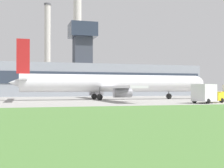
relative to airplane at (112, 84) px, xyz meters
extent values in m
plane|color=#999691|center=(-0.18, -3.72, -2.95)|extent=(400.00, 400.00, 0.00)
cube|color=#8C939E|center=(-0.18, 33.41, 1.48)|extent=(69.78, 15.07, 8.85)
cube|color=#2D3847|center=(-0.18, 25.83, 1.92)|extent=(68.38, 0.16, 3.19)
cube|color=#383D47|center=(0.91, 33.41, 5.47)|extent=(5.05, 5.05, 16.83)
cube|color=#283342|center=(0.91, 33.41, 15.90)|extent=(7.57, 7.57, 4.04)
cylinder|color=beige|center=(-6.55, 64.99, 13.96)|extent=(2.29, 2.29, 33.81)
cylinder|color=#4C4C51|center=(-6.55, 64.99, 31.21)|extent=(2.64, 2.64, 0.69)
cylinder|color=beige|center=(4.66, 63.43, 16.81)|extent=(3.08, 3.08, 39.52)
cylinder|color=silver|center=(0.58, 0.00, 0.08)|extent=(33.98, 3.14, 3.14)
sphere|color=silver|center=(17.57, 0.00, 0.08)|extent=(2.98, 2.98, 2.98)
cone|color=silver|center=(-16.41, 0.00, 0.08)|extent=(3.45, 2.98, 2.98)
cube|color=#B21E1E|center=(-15.75, 0.00, 4.63)|extent=(2.20, 0.24, 5.95)
cube|color=silver|center=(-15.72, -4.90, 0.55)|extent=(1.15, 9.80, 0.20)
cube|color=silver|center=(-15.72, 4.90, 0.55)|extent=(1.15, 9.80, 0.20)
cube|color=silver|center=(-1.12, -8.79, -0.70)|extent=(2.57, 16.33, 0.36)
cube|color=silver|center=(-1.12, 8.79, -0.70)|extent=(2.57, 16.33, 0.36)
cylinder|color=gray|center=(-0.82, -8.92, -1.58)|extent=(2.85, 1.46, 1.46)
cylinder|color=gray|center=(-0.82, 8.92, -1.58)|extent=(2.85, 1.46, 1.46)
cylinder|color=#59595B|center=(11.62, 0.00, -1.55)|extent=(0.20, 0.20, 1.70)
sphere|color=black|center=(11.62, 0.00, -2.40)|extent=(1.09, 1.09, 1.09)
cylinder|color=#59595B|center=(-2.82, -2.17, -1.55)|extent=(0.20, 0.20, 1.70)
sphere|color=black|center=(-2.82, -2.17, -2.40)|extent=(1.09, 1.09, 1.09)
cylinder|color=#59595B|center=(-2.82, 2.17, -1.55)|extent=(0.20, 0.20, 1.70)
sphere|color=black|center=(-2.82, 2.17, -2.40)|extent=(1.09, 1.09, 1.09)
cube|color=gray|center=(19.79, 1.12, -2.06)|extent=(4.30, 2.62, 1.15)
cube|color=black|center=(19.79, 1.12, -1.23)|extent=(1.64, 1.52, 0.50)
sphere|color=black|center=(20.97, -0.01, -2.60)|extent=(0.70, 0.70, 0.70)
sphere|color=black|center=(21.34, 1.62, -2.60)|extent=(0.70, 0.70, 0.70)
sphere|color=black|center=(18.24, 0.62, -2.60)|extent=(0.70, 0.70, 0.70)
sphere|color=black|center=(18.61, 2.25, -2.60)|extent=(0.70, 0.70, 0.70)
cube|color=yellow|center=(17.67, -7.94, -2.03)|extent=(2.51, 2.30, 1.19)
sphere|color=black|center=(17.34, -7.06, -2.60)|extent=(0.70, 0.70, 0.70)
sphere|color=black|center=(17.68, -8.87, -2.60)|extent=(0.70, 0.70, 0.70)
cube|color=yellow|center=(10.80, -16.14, -2.07)|extent=(2.79, 2.82, 1.13)
cube|color=silver|center=(8.15, -17.60, -1.48)|extent=(4.05, 3.52, 2.31)
sphere|color=black|center=(11.41, -16.95, -2.60)|extent=(0.70, 0.70, 0.70)
sphere|color=black|center=(10.45, -15.19, -2.60)|extent=(0.70, 0.70, 0.70)
sphere|color=black|center=(7.87, -18.90, -2.60)|extent=(0.70, 0.70, 0.70)
sphere|color=black|center=(6.91, -17.15, -2.60)|extent=(0.70, 0.70, 0.70)
cylinder|color=#23283D|center=(12.92, -14.65, -2.55)|extent=(0.29, 0.29, 0.79)
cylinder|color=#F2A514|center=(12.92, -14.65, -1.85)|extent=(0.37, 0.37, 0.62)
sphere|color=tan|center=(12.92, -14.65, -1.43)|extent=(0.21, 0.21, 0.21)
camera|label=1|loc=(-16.04, -55.18, -0.95)|focal=50.00mm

